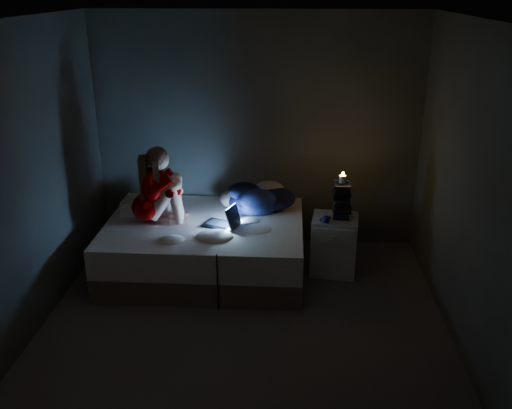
# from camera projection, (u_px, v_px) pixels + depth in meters

# --- Properties ---
(floor) EXTENTS (3.60, 3.80, 0.02)m
(floor) POSITION_uv_depth(u_px,v_px,m) (243.00, 332.00, 4.90)
(floor) COLOR #463F3D
(floor) RESTS_ON ground
(ceiling) EXTENTS (3.60, 3.80, 0.02)m
(ceiling) POSITION_uv_depth(u_px,v_px,m) (240.00, 19.00, 3.94)
(ceiling) COLOR silver
(ceiling) RESTS_ON ground
(wall_back) EXTENTS (3.60, 0.02, 2.60)m
(wall_back) POSITION_uv_depth(u_px,v_px,m) (257.00, 132.00, 6.19)
(wall_back) COLOR #343732
(wall_back) RESTS_ON ground
(wall_front) EXTENTS (3.60, 0.02, 2.60)m
(wall_front) POSITION_uv_depth(u_px,v_px,m) (207.00, 332.00, 2.65)
(wall_front) COLOR #343732
(wall_front) RESTS_ON ground
(wall_left) EXTENTS (0.02, 3.80, 2.60)m
(wall_left) POSITION_uv_depth(u_px,v_px,m) (20.00, 187.00, 4.53)
(wall_left) COLOR #343732
(wall_left) RESTS_ON ground
(wall_right) EXTENTS (0.02, 3.80, 2.60)m
(wall_right) POSITION_uv_depth(u_px,v_px,m) (475.00, 197.00, 4.31)
(wall_right) COLOR #343732
(wall_right) RESTS_ON ground
(bed) EXTENTS (2.01, 1.51, 0.55)m
(bed) POSITION_uv_depth(u_px,v_px,m) (205.00, 246.00, 5.85)
(bed) COLOR beige
(bed) RESTS_ON ground
(pillow) EXTENTS (0.49, 0.35, 0.14)m
(pillow) POSITION_uv_depth(u_px,v_px,m) (147.00, 205.00, 6.00)
(pillow) COLOR white
(pillow) RESTS_ON bed
(woman) EXTENTS (0.55, 0.41, 0.80)m
(woman) POSITION_uv_depth(u_px,v_px,m) (146.00, 186.00, 5.59)
(woman) COLOR #720000
(woman) RESTS_ON bed
(laptop) EXTENTS (0.40, 0.34, 0.24)m
(laptop) POSITION_uv_depth(u_px,v_px,m) (220.00, 215.00, 5.61)
(laptop) COLOR black
(laptop) RESTS_ON bed
(clothes_pile) EXTENTS (0.61, 0.50, 0.35)m
(clothes_pile) POSITION_uv_depth(u_px,v_px,m) (254.00, 196.00, 5.94)
(clothes_pile) COLOR navy
(clothes_pile) RESTS_ON bed
(nightstand) EXTENTS (0.50, 0.46, 0.61)m
(nightstand) POSITION_uv_depth(u_px,v_px,m) (334.00, 245.00, 5.81)
(nightstand) COLOR silver
(nightstand) RESTS_ON ground
(book_stack) EXTENTS (0.19, 0.25, 0.35)m
(book_stack) POSITION_uv_depth(u_px,v_px,m) (341.00, 201.00, 5.64)
(book_stack) COLOR black
(book_stack) RESTS_ON nightstand
(candle) EXTENTS (0.07, 0.07, 0.08)m
(candle) POSITION_uv_depth(u_px,v_px,m) (342.00, 181.00, 5.56)
(candle) COLOR beige
(candle) RESTS_ON book_stack
(phone) EXTENTS (0.12, 0.16, 0.01)m
(phone) POSITION_uv_depth(u_px,v_px,m) (326.00, 219.00, 5.64)
(phone) COLOR black
(phone) RESTS_ON nightstand
(blue_orb) EXTENTS (0.08, 0.08, 0.08)m
(blue_orb) POSITION_uv_depth(u_px,v_px,m) (328.00, 220.00, 5.55)
(blue_orb) COLOR navy
(blue_orb) RESTS_ON nightstand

